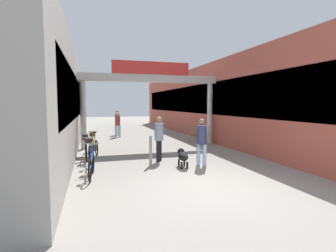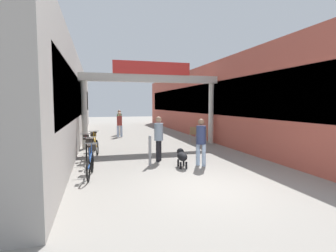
{
  "view_description": "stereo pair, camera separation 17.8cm",
  "coord_description": "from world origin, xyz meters",
  "px_view_note": "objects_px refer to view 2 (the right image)",
  "views": [
    {
      "loc": [
        -2.97,
        -6.2,
        2.18
      ],
      "look_at": [
        0.0,
        3.93,
        1.3
      ],
      "focal_mm": 28.0,
      "sensor_mm": 36.0,
      "label": 1
    },
    {
      "loc": [
        -2.8,
        -6.25,
        2.18
      ],
      "look_at": [
        0.0,
        3.93,
        1.3
      ],
      "focal_mm": 28.0,
      "sensor_mm": 36.0,
      "label": 2
    }
  ],
  "objects_px": {
    "dog_on_leash": "(182,156)",
    "bicycle_black_second": "(90,153)",
    "bollard_post_metal": "(150,150)",
    "cafe_chair_wood_farther": "(193,133)",
    "cafe_chair_wood_nearer": "(204,135)",
    "pedestrian_companion": "(159,136)",
    "pedestrian_with_dog": "(201,139)",
    "bicycle_blue_nearest": "(91,162)",
    "pedestrian_elderly_walking": "(119,120)",
    "pedestrian_carrying_crate": "(119,123)",
    "bicycle_red_third": "(86,147)",
    "bicycle_orange_farthest": "(95,143)"
  },
  "relations": [
    {
      "from": "pedestrian_with_dog",
      "to": "cafe_chair_wood_farther",
      "type": "distance_m",
      "value": 5.79
    },
    {
      "from": "bicycle_black_second",
      "to": "cafe_chair_wood_nearer",
      "type": "distance_m",
      "value": 6.71
    },
    {
      "from": "bicycle_blue_nearest",
      "to": "bicycle_black_second",
      "type": "distance_m",
      "value": 1.55
    },
    {
      "from": "pedestrian_with_dog",
      "to": "cafe_chair_wood_nearer",
      "type": "xyz_separation_m",
      "value": [
        2.05,
        4.52,
        -0.41
      ]
    },
    {
      "from": "bollard_post_metal",
      "to": "bicycle_orange_farthest",
      "type": "bearing_deg",
      "value": 121.92
    },
    {
      "from": "pedestrian_elderly_walking",
      "to": "bicycle_blue_nearest",
      "type": "xyz_separation_m",
      "value": [
        -1.79,
        -10.75,
        -0.58
      ]
    },
    {
      "from": "pedestrian_carrying_crate",
      "to": "cafe_chair_wood_farther",
      "type": "height_order",
      "value": "pedestrian_carrying_crate"
    },
    {
      "from": "bicycle_orange_farthest",
      "to": "cafe_chair_wood_nearer",
      "type": "xyz_separation_m",
      "value": [
        5.68,
        1.0,
        0.1
      ]
    },
    {
      "from": "pedestrian_carrying_crate",
      "to": "cafe_chair_wood_nearer",
      "type": "relative_size",
      "value": 1.86
    },
    {
      "from": "bollard_post_metal",
      "to": "cafe_chair_wood_nearer",
      "type": "bearing_deg",
      "value": 46.78
    },
    {
      "from": "dog_on_leash",
      "to": "bollard_post_metal",
      "type": "relative_size",
      "value": 0.79
    },
    {
      "from": "pedestrian_elderly_walking",
      "to": "bicycle_blue_nearest",
      "type": "height_order",
      "value": "pedestrian_elderly_walking"
    },
    {
      "from": "bicycle_orange_farthest",
      "to": "bicycle_black_second",
      "type": "bearing_deg",
      "value": -93.8
    },
    {
      "from": "pedestrian_elderly_walking",
      "to": "cafe_chair_wood_nearer",
      "type": "height_order",
      "value": "pedestrian_elderly_walking"
    },
    {
      "from": "bicycle_orange_farthest",
      "to": "bicycle_blue_nearest",
      "type": "bearing_deg",
      "value": -91.74
    },
    {
      "from": "pedestrian_companion",
      "to": "dog_on_leash",
      "type": "distance_m",
      "value": 1.4
    },
    {
      "from": "dog_on_leash",
      "to": "bicycle_black_second",
      "type": "bearing_deg",
      "value": 158.53
    },
    {
      "from": "pedestrian_companion",
      "to": "pedestrian_carrying_crate",
      "type": "distance_m",
      "value": 7.99
    },
    {
      "from": "pedestrian_elderly_walking",
      "to": "bollard_post_metal",
      "type": "relative_size",
      "value": 1.63
    },
    {
      "from": "pedestrian_carrying_crate",
      "to": "bicycle_red_third",
      "type": "height_order",
      "value": "pedestrian_carrying_crate"
    },
    {
      "from": "pedestrian_companion",
      "to": "cafe_chair_wood_nearer",
      "type": "bearing_deg",
      "value": 45.48
    },
    {
      "from": "pedestrian_with_dog",
      "to": "pedestrian_carrying_crate",
      "type": "bearing_deg",
      "value": 102.77
    },
    {
      "from": "bicycle_red_third",
      "to": "cafe_chair_wood_nearer",
      "type": "xyz_separation_m",
      "value": [
        6.02,
        2.07,
        0.1
      ]
    },
    {
      "from": "pedestrian_carrying_crate",
      "to": "cafe_chair_wood_farther",
      "type": "bearing_deg",
      "value": -43.02
    },
    {
      "from": "pedestrian_with_dog",
      "to": "dog_on_leash",
      "type": "xyz_separation_m",
      "value": [
        -0.71,
        -0.0,
        -0.57
      ]
    },
    {
      "from": "dog_on_leash",
      "to": "bicycle_orange_farthest",
      "type": "bearing_deg",
      "value": 129.71
    },
    {
      "from": "pedestrian_elderly_walking",
      "to": "pedestrian_carrying_crate",
      "type": "bearing_deg",
      "value": -94.66
    },
    {
      "from": "cafe_chair_wood_nearer",
      "to": "cafe_chair_wood_farther",
      "type": "distance_m",
      "value": 1.0
    },
    {
      "from": "cafe_chair_wood_nearer",
      "to": "pedestrian_elderly_walking",
      "type": "bearing_deg",
      "value": 124.25
    },
    {
      "from": "bollard_post_metal",
      "to": "cafe_chair_wood_nearer",
      "type": "height_order",
      "value": "bollard_post_metal"
    },
    {
      "from": "pedestrian_elderly_walking",
      "to": "cafe_chair_wood_farther",
      "type": "relative_size",
      "value": 1.99
    },
    {
      "from": "pedestrian_elderly_walking",
      "to": "bicycle_red_third",
      "type": "bearing_deg",
      "value": -104.19
    },
    {
      "from": "pedestrian_with_dog",
      "to": "pedestrian_companion",
      "type": "distance_m",
      "value": 1.71
    },
    {
      "from": "bicycle_blue_nearest",
      "to": "pedestrian_companion",
      "type": "bearing_deg",
      "value": 30.96
    },
    {
      "from": "pedestrian_with_dog",
      "to": "bicycle_red_third",
      "type": "relative_size",
      "value": 0.99
    },
    {
      "from": "pedestrian_elderly_walking",
      "to": "dog_on_leash",
      "type": "height_order",
      "value": "pedestrian_elderly_walking"
    },
    {
      "from": "bollard_post_metal",
      "to": "cafe_chair_wood_farther",
      "type": "bearing_deg",
      "value": 54.71
    },
    {
      "from": "bicycle_blue_nearest",
      "to": "pedestrian_elderly_walking",
      "type": "bearing_deg",
      "value": 80.53
    },
    {
      "from": "pedestrian_carrying_crate",
      "to": "pedestrian_elderly_walking",
      "type": "bearing_deg",
      "value": 85.34
    },
    {
      "from": "dog_on_leash",
      "to": "bicycle_black_second",
      "type": "relative_size",
      "value": 0.51
    },
    {
      "from": "bicycle_black_second",
      "to": "cafe_chair_wood_nearer",
      "type": "xyz_separation_m",
      "value": [
        5.84,
        3.31,
        0.1
      ]
    },
    {
      "from": "dog_on_leash",
      "to": "cafe_chair_wood_farther",
      "type": "distance_m",
      "value": 6.04
    },
    {
      "from": "pedestrian_with_dog",
      "to": "bicycle_blue_nearest",
      "type": "relative_size",
      "value": 0.99
    },
    {
      "from": "bollard_post_metal",
      "to": "cafe_chair_wood_farther",
      "type": "xyz_separation_m",
      "value": [
        3.55,
        5.01,
        -0.01
      ]
    },
    {
      "from": "pedestrian_carrying_crate",
      "to": "pedestrian_companion",
      "type": "bearing_deg",
      "value": -84.28
    },
    {
      "from": "pedestrian_with_dog",
      "to": "bicycle_orange_farthest",
      "type": "bearing_deg",
      "value": 135.94
    },
    {
      "from": "pedestrian_companion",
      "to": "cafe_chair_wood_farther",
      "type": "relative_size",
      "value": 1.93
    },
    {
      "from": "bollard_post_metal",
      "to": "cafe_chair_wood_farther",
      "type": "distance_m",
      "value": 6.14
    },
    {
      "from": "pedestrian_companion",
      "to": "bollard_post_metal",
      "type": "xyz_separation_m",
      "value": [
        -0.48,
        -0.66,
        -0.43
      ]
    },
    {
      "from": "bicycle_black_second",
      "to": "pedestrian_elderly_walking",
      "type": "bearing_deg",
      "value": 78.75
    }
  ]
}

